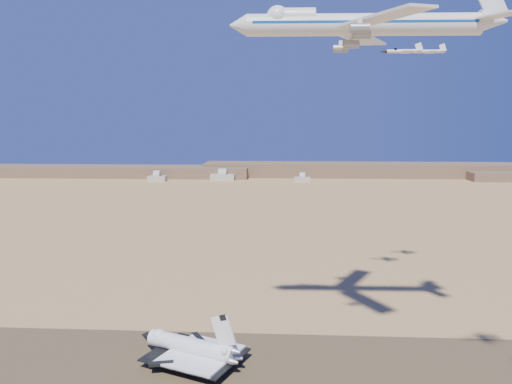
# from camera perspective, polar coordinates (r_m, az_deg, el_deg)

# --- Properties ---
(ground) EXTENTS (1200.00, 1200.00, 0.00)m
(ground) POSITION_cam_1_polar(r_m,az_deg,el_deg) (157.62, -3.88, -19.44)
(ground) COLOR tan
(ground) RESTS_ON ground
(runway) EXTENTS (600.00, 50.00, 0.06)m
(runway) POSITION_cam_1_polar(r_m,az_deg,el_deg) (157.60, -3.88, -19.43)
(runway) COLOR brown
(runway) RESTS_ON ground
(ridgeline) EXTENTS (960.00, 90.00, 18.00)m
(ridgeline) POSITION_cam_1_polar(r_m,az_deg,el_deg) (670.93, 7.31, 2.34)
(ridgeline) COLOR brown
(ridgeline) RESTS_ON ground
(hangars) EXTENTS (200.50, 29.50, 30.00)m
(hangars) POSITION_cam_1_polar(r_m,az_deg,el_deg) (626.33, -4.27, 1.73)
(hangars) COLOR #BCB7A6
(hangars) RESTS_ON ground
(shuttle) EXTENTS (35.97, 30.18, 17.50)m
(shuttle) POSITION_cam_1_polar(r_m,az_deg,el_deg) (159.70, -7.53, -17.23)
(shuttle) COLOR silver
(shuttle) RESTS_ON runway
(carrier_747) EXTENTS (76.02, 59.01, 18.96)m
(carrier_747) POSITION_cam_1_polar(r_m,az_deg,el_deg) (147.17, 11.22, 18.26)
(carrier_747) COLOR silver
(crew_a) EXTENTS (0.61, 0.78, 1.88)m
(crew_a) POSITION_cam_1_polar(r_m,az_deg,el_deg) (154.83, -6.43, -19.59)
(crew_a) COLOR #E45E0D
(crew_a) RESTS_ON runway
(crew_b) EXTENTS (0.55, 0.86, 1.68)m
(crew_b) POSITION_cam_1_polar(r_m,az_deg,el_deg) (152.60, -5.15, -20.05)
(crew_b) COLOR #E45E0D
(crew_b) RESTS_ON runway
(crew_c) EXTENTS (1.05, 1.04, 1.66)m
(crew_c) POSITION_cam_1_polar(r_m,az_deg,el_deg) (153.02, -5.02, -19.97)
(crew_c) COLOR #E45E0D
(crew_c) RESTS_ON runway
(chase_jet_e) EXTENTS (15.75, 8.39, 3.92)m
(chase_jet_e) POSITION_cam_1_polar(r_m,az_deg,el_deg) (199.33, 16.45, 15.19)
(chase_jet_e) COLOR silver
(chase_jet_f) EXTENTS (15.20, 8.08, 3.79)m
(chase_jet_f) POSITION_cam_1_polar(r_m,az_deg,el_deg) (216.31, 19.09, 14.96)
(chase_jet_f) COLOR silver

